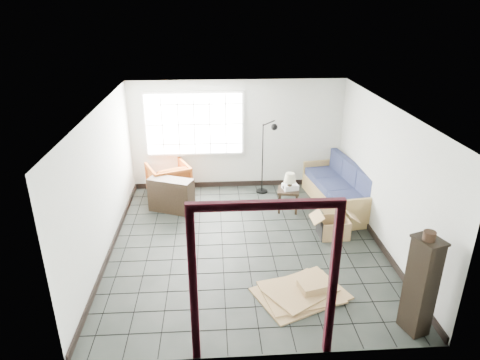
{
  "coord_description": "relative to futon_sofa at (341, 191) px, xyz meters",
  "views": [
    {
      "loc": [
        -0.57,
        -6.93,
        4.26
      ],
      "look_at": [
        -0.09,
        0.3,
        1.19
      ],
      "focal_mm": 32.0,
      "sensor_mm": 36.0,
      "label": 1
    }
  ],
  "objects": [
    {
      "name": "floor_lamp",
      "position": [
        -1.55,
        0.77,
        0.6
      ],
      "size": [
        0.48,
        0.39,
        1.79
      ],
      "rotation": [
        0.0,
        0.0,
        -0.18
      ],
      "color": "black",
      "rests_on": "ground"
    },
    {
      "name": "open_box",
      "position": [
        -0.51,
        -1.32,
        -0.17
      ],
      "size": [
        0.91,
        0.47,
        0.51
      ],
      "rotation": [
        0.0,
        0.0,
        0.03
      ],
      "color": "#987249",
      "rests_on": "ground"
    },
    {
      "name": "cardboard_pile",
      "position": [
        -1.46,
        -3.05,
        -0.31
      ],
      "size": [
        1.61,
        1.41,
        0.2
      ],
      "rotation": [
        0.0,
        0.0,
        0.36
      ],
      "color": "#987249",
      "rests_on": "ground"
    },
    {
      "name": "futon_sofa",
      "position": [
        0.0,
        0.0,
        0.0
      ],
      "size": [
        1.15,
        2.34,
        1.0
      ],
      "rotation": [
        0.0,
        0.0,
        0.14
      ],
      "color": "olive",
      "rests_on": "ground"
    },
    {
      "name": "armchair",
      "position": [
        -3.84,
        0.72,
        0.09
      ],
      "size": [
        1.11,
        1.08,
        0.89
      ],
      "primitive_type": "imported",
      "rotation": [
        0.0,
        0.0,
        3.54
      ],
      "color": "maroon",
      "rests_on": "ground"
    },
    {
      "name": "table_lamp",
      "position": [
        -1.19,
        -0.21,
        0.41
      ],
      "size": [
        0.32,
        0.32,
        0.4
      ],
      "rotation": [
        0.0,
        0.0,
        0.31
      ],
      "color": "black",
      "rests_on": "side_table"
    },
    {
      "name": "projector",
      "position": [
        -1.17,
        -0.15,
        0.19
      ],
      "size": [
        0.35,
        0.3,
        0.11
      ],
      "rotation": [
        0.0,
        0.0,
        0.19
      ],
      "color": "silver",
      "rests_on": "side_table"
    },
    {
      "name": "room_shell",
      "position": [
        -2.22,
        -1.47,
        1.32
      ],
      "size": [
        5.02,
        5.52,
        2.61
      ],
      "color": "silver",
      "rests_on": "ground"
    },
    {
      "name": "pot",
      "position": [
        -0.1,
        -3.92,
        1.15
      ],
      "size": [
        0.21,
        0.21,
        0.12
      ],
      "rotation": [
        0.0,
        0.0,
        -0.41
      ],
      "color": "black",
      "rests_on": "tall_shelf"
    },
    {
      "name": "window_panel",
      "position": [
        -3.22,
        1.2,
        1.24
      ],
      "size": [
        2.32,
        0.08,
        1.52
      ],
      "color": "silver",
      "rests_on": "ground"
    },
    {
      "name": "side_table",
      "position": [
        -1.2,
        -0.15,
        0.05
      ],
      "size": [
        0.53,
        0.53,
        0.5
      ],
      "rotation": [
        0.0,
        0.0,
        -0.2
      ],
      "color": "black",
      "rests_on": "ground"
    },
    {
      "name": "ground",
      "position": [
        -2.22,
        -1.5,
        -0.36
      ],
      "size": [
        5.5,
        5.5,
        0.0
      ],
      "primitive_type": "plane",
      "color": "black",
      "rests_on": "ground"
    },
    {
      "name": "console_shelf",
      "position": [
        -3.72,
        -0.02,
        0.01
      ],
      "size": [
        1.02,
        0.71,
        0.74
      ],
      "rotation": [
        0.0,
        0.0,
        -0.39
      ],
      "color": "black",
      "rests_on": "ground"
    },
    {
      "name": "doorway_trim",
      "position": [
        -2.22,
        -4.2,
        1.02
      ],
      "size": [
        1.8,
        0.08,
        2.2
      ],
      "color": "#370C16",
      "rests_on": "ground"
    },
    {
      "name": "tall_shelf",
      "position": [
        -0.07,
        -3.9,
        0.38
      ],
      "size": [
        0.41,
        0.47,
        1.45
      ],
      "rotation": [
        0.0,
        0.0,
        0.32
      ],
      "color": "black",
      "rests_on": "ground"
    }
  ]
}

